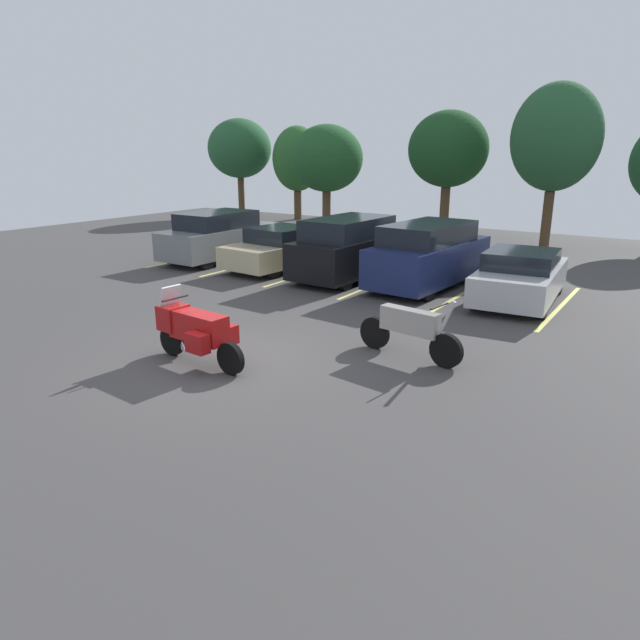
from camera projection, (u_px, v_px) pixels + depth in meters
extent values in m
cube|color=#423F3F|center=(220.00, 364.00, 11.13)|extent=(44.00, 44.00, 0.10)
cylinder|color=black|center=(172.00, 340.00, 11.37)|extent=(0.62, 0.17, 0.61)
cylinder|color=black|center=(231.00, 359.00, 10.38)|extent=(0.62, 0.17, 0.61)
cube|color=#A51414|center=(199.00, 327.00, 10.75)|extent=(1.29, 0.53, 0.54)
cylinder|color=#B2B2B7|center=(174.00, 322.00, 11.18)|extent=(0.50, 0.11, 1.09)
cylinder|color=black|center=(175.00, 298.00, 10.99)|extent=(0.08, 0.62, 0.04)
cube|color=#A51414|center=(173.00, 317.00, 11.17)|extent=(0.48, 0.55, 0.48)
cube|color=#B2C1CC|center=(170.00, 295.00, 11.07)|extent=(0.20, 0.45, 0.39)
cube|color=#A51414|center=(198.00, 343.00, 10.30)|extent=(0.46, 0.27, 0.36)
cube|color=#A51414|center=(227.00, 333.00, 10.84)|extent=(0.46, 0.27, 0.36)
cylinder|color=black|center=(446.00, 351.00, 10.70)|extent=(0.68, 0.21, 0.67)
cylinder|color=black|center=(375.00, 333.00, 11.75)|extent=(0.68, 0.21, 0.67)
cube|color=gray|center=(410.00, 321.00, 11.10)|extent=(1.27, 0.44, 0.47)
cylinder|color=#B2B2B7|center=(442.00, 328.00, 10.65)|extent=(0.52, 0.14, 1.14)
cylinder|color=black|center=(439.00, 306.00, 10.58)|extent=(0.12, 0.62, 0.04)
cube|color=#EAE066|center=(198.00, 257.00, 21.89)|extent=(0.12, 5.10, 0.01)
cube|color=#EAE066|center=(251.00, 264.00, 20.49)|extent=(0.12, 5.10, 0.01)
cube|color=#EAE066|center=(311.00, 272.00, 19.10)|extent=(0.12, 5.10, 0.01)
cube|color=#EAE066|center=(381.00, 282.00, 17.70)|extent=(0.12, 5.10, 0.01)
cube|color=#EAE066|center=(463.00, 294.00, 16.31)|extent=(0.12, 5.10, 0.01)
cube|color=#EAE066|center=(560.00, 307.00, 14.91)|extent=(0.12, 5.10, 0.01)
cube|color=slate|center=(221.00, 241.00, 21.13)|extent=(1.88, 4.81, 0.97)
cube|color=black|center=(217.00, 220.00, 20.80)|extent=(1.73, 2.82, 0.58)
cylinder|color=black|center=(234.00, 243.00, 22.96)|extent=(0.22, 0.71, 0.71)
cylinder|color=black|center=(265.00, 246.00, 22.12)|extent=(0.22, 0.71, 0.71)
cylinder|color=black|center=(173.00, 255.00, 20.35)|extent=(0.22, 0.71, 0.71)
cylinder|color=black|center=(206.00, 259.00, 19.50)|extent=(0.22, 0.71, 0.71)
cube|color=#C1B289|center=(286.00, 251.00, 19.75)|extent=(2.27, 4.85, 0.71)
cube|color=black|center=(282.00, 234.00, 19.42)|extent=(1.92, 2.11, 0.50)
cylinder|color=black|center=(297.00, 249.00, 21.52)|extent=(0.27, 0.68, 0.67)
cylinder|color=black|center=(333.00, 254.00, 20.55)|extent=(0.27, 0.68, 0.67)
cylinder|color=black|center=(236.00, 262.00, 19.09)|extent=(0.27, 0.68, 0.67)
cylinder|color=black|center=(273.00, 268.00, 18.11)|extent=(0.27, 0.68, 0.67)
cube|color=black|center=(350.00, 255.00, 18.12)|extent=(2.01, 4.56, 1.10)
cube|color=black|center=(348.00, 228.00, 17.77)|extent=(1.82, 3.12, 0.63)
cylinder|color=black|center=(354.00, 258.00, 19.89)|extent=(0.24, 0.63, 0.62)
cylinder|color=black|center=(395.00, 264.00, 19.00)|extent=(0.24, 0.63, 0.62)
cylinder|color=black|center=(301.00, 273.00, 17.50)|extent=(0.24, 0.63, 0.62)
cylinder|color=black|center=(345.00, 280.00, 16.61)|extent=(0.24, 0.63, 0.62)
cube|color=navy|center=(429.00, 261.00, 16.99)|extent=(2.20, 4.84, 1.11)
cube|color=black|center=(428.00, 233.00, 16.65)|extent=(1.94, 3.30, 0.58)
cylinder|color=black|center=(429.00, 264.00, 18.80)|extent=(0.26, 0.66, 0.65)
cylinder|color=black|center=(475.00, 270.00, 17.87)|extent=(0.26, 0.66, 0.65)
cylinder|color=black|center=(377.00, 281.00, 16.37)|extent=(0.26, 0.66, 0.65)
cylinder|color=black|center=(427.00, 289.00, 15.43)|extent=(0.26, 0.66, 0.65)
cube|color=#B7B7BC|center=(520.00, 281.00, 15.32)|extent=(2.20, 4.37, 0.75)
cube|color=black|center=(522.00, 259.00, 15.05)|extent=(1.87, 2.10, 0.46)
cylinder|color=black|center=(500.00, 277.00, 16.98)|extent=(0.27, 0.64, 0.62)
cylinder|color=black|center=(558.00, 283.00, 16.23)|extent=(0.27, 0.64, 0.62)
cylinder|color=black|center=(476.00, 298.00, 14.56)|extent=(0.27, 0.64, 0.62)
cylinder|color=black|center=(542.00, 306.00, 13.81)|extent=(0.27, 0.64, 0.62)
cylinder|color=#4C3823|center=(298.00, 205.00, 33.38)|extent=(0.43, 0.43, 1.63)
ellipsoid|color=#285B28|center=(297.00, 159.00, 32.62)|extent=(2.85, 2.85, 3.64)
cylinder|color=#4C3823|center=(241.00, 197.00, 35.00)|extent=(0.38, 0.38, 2.29)
ellipsoid|color=#23512D|center=(240.00, 148.00, 34.17)|extent=(3.80, 3.80, 3.46)
cylinder|color=#4C3823|center=(547.00, 220.00, 23.70)|extent=(0.40, 0.40, 2.31)
ellipsoid|color=#23512D|center=(556.00, 137.00, 22.76)|extent=(3.52, 3.52, 4.23)
cylinder|color=#4C3823|center=(444.00, 212.00, 26.82)|extent=(0.44, 0.44, 2.27)
ellipsoid|color=#19421E|center=(448.00, 149.00, 26.00)|extent=(3.64, 3.64, 3.42)
cylinder|color=#4C3823|center=(326.00, 212.00, 28.53)|extent=(0.42, 0.42, 1.94)
ellipsoid|color=#1E4C23|center=(327.00, 158.00, 27.79)|extent=(3.55, 3.55, 3.21)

